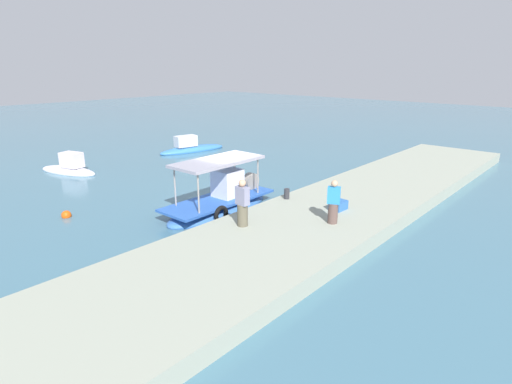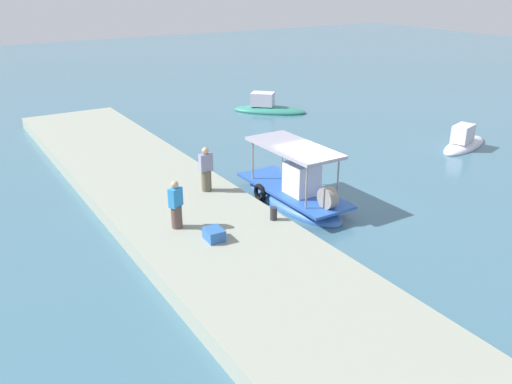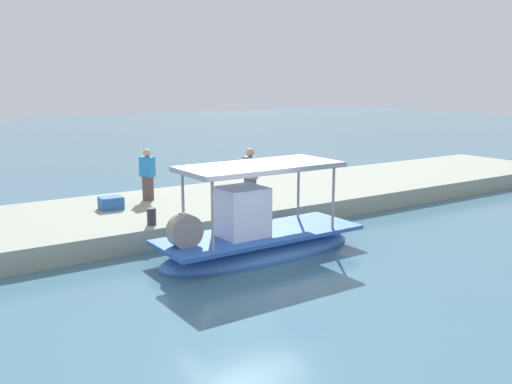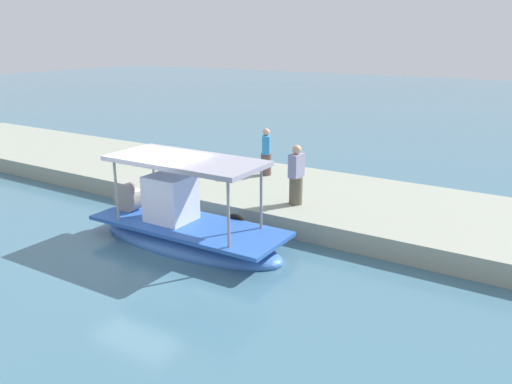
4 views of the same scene
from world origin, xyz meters
name	(u,v)px [view 1 (image 1 of 4)]	position (x,y,z in m)	size (l,w,h in m)	color
ground_plane	(224,203)	(0.00, 0.00, 0.00)	(120.00, 120.00, 0.00)	#416C80
dock_quay	(313,223)	(0.00, -4.89, 0.28)	(36.00, 5.17, 0.57)	#949A8A
main_fishing_boat	(221,202)	(-0.79, -0.60, 0.40)	(5.54, 2.05, 2.65)	#3B6FBB
fisherman_near_bollard	(333,204)	(-0.09, -5.79, 1.31)	(0.49, 0.52, 1.63)	brown
fisherman_by_crate	(242,205)	(-2.47, -3.50, 1.35)	(0.40, 0.50, 1.73)	brown
mooring_bollard	(287,194)	(1.08, -2.78, 0.79)	(0.24, 0.24, 0.45)	#2D2D33
cargo_crate	(338,205)	(1.34, -5.18, 0.75)	(0.66, 0.53, 0.37)	#2D61AC
marker_buoy	(66,215)	(-5.66, 3.70, 0.08)	(0.40, 0.40, 0.40)	#E74F0F
moored_boat_near	(69,169)	(-2.09, 11.04, 0.21)	(2.43, 4.29, 1.49)	silver
moored_boat_mid	(191,148)	(6.84, 10.48, 0.21)	(5.36, 2.36, 1.45)	#3675BA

